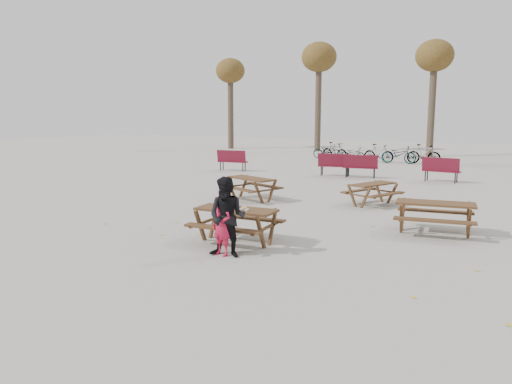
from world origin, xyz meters
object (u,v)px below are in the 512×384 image
at_px(soda_bottle, 237,208).
at_px(picnic_table_north, 251,189).
at_px(food_tray, 244,209).
at_px(picnic_table_east, 435,218).
at_px(child, 222,225).
at_px(adult, 227,217).
at_px(main_picnic_table, 236,217).
at_px(picnic_table_far, 372,194).

bearing_deg(soda_bottle, picnic_table_north, 113.78).
height_order(food_tray, soda_bottle, soda_bottle).
distance_m(soda_bottle, picnic_table_east, 4.80).
bearing_deg(picnic_table_north, food_tray, -41.61).
height_order(food_tray, child, child).
xyz_separation_m(child, adult, (0.14, -0.03, 0.18)).
xyz_separation_m(main_picnic_table, soda_bottle, (0.14, -0.22, 0.26)).
xyz_separation_m(main_picnic_table, food_tray, (0.25, -0.08, 0.21)).
height_order(child, picnic_table_north, child).
height_order(main_picnic_table, picnic_table_east, main_picnic_table).
bearing_deg(main_picnic_table, picnic_table_north, 113.31).
relative_size(child, picnic_table_north, 0.73).
height_order(main_picnic_table, adult, adult).
bearing_deg(child, soda_bottle, 109.12).
xyz_separation_m(child, picnic_table_east, (3.65, 3.77, -0.24)).
xyz_separation_m(main_picnic_table, picnic_table_far, (1.65, 5.89, -0.25)).
bearing_deg(adult, main_picnic_table, 101.64).
distance_m(food_tray, child, 0.93).
relative_size(main_picnic_table, child, 1.44).
bearing_deg(main_picnic_table, soda_bottle, -56.50).
height_order(soda_bottle, picnic_table_far, soda_bottle).
bearing_deg(soda_bottle, adult, -75.43).
xyz_separation_m(food_tray, adult, (0.10, -0.94, 0.02)).
height_order(food_tray, adult, adult).
xyz_separation_m(food_tray, child, (-0.04, -0.92, -0.17)).
xyz_separation_m(soda_bottle, picnic_table_north, (-2.30, 5.23, -0.48)).
height_order(food_tray, picnic_table_east, food_tray).
bearing_deg(main_picnic_table, picnic_table_east, 35.66).
relative_size(child, picnic_table_far, 0.79).
xyz_separation_m(main_picnic_table, child, (0.21, -1.00, 0.04)).
bearing_deg(main_picnic_table, child, -77.94).
distance_m(main_picnic_table, adult, 1.10).
bearing_deg(main_picnic_table, food_tray, -17.69).
xyz_separation_m(soda_bottle, picnic_table_east, (3.72, 2.99, -0.46)).
height_order(main_picnic_table, soda_bottle, soda_bottle).
height_order(child, picnic_table_far, child).
bearing_deg(picnic_table_far, soda_bottle, -168.76).
bearing_deg(picnic_table_east, child, -139.76).
height_order(picnic_table_east, picnic_table_north, picnic_table_east).
relative_size(food_tray, picnic_table_far, 0.11).
distance_m(food_tray, picnic_table_far, 6.15).
bearing_deg(adult, picnic_table_far, 71.92).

